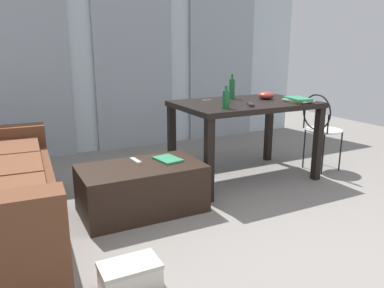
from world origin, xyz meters
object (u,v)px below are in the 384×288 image
bottle_near (226,99)px  bottle_far (232,89)px  craft_table (245,112)px  coffee_table (142,188)px  tv_remote_on_table (251,104)px  tv_remote_primary (136,161)px  shoebox (130,275)px  magazine (168,159)px  wire_chair (320,124)px  scissors (208,100)px  book_stack (298,100)px  bowl (266,95)px

bottle_near → bottle_far: (0.39, 0.51, 0.02)m
craft_table → coffee_table: bearing=-166.0°
tv_remote_on_table → bottle_near: bearing=-146.9°
craft_table → tv_remote_primary: (-1.22, -0.19, -0.29)m
tv_remote_primary → shoebox: bearing=-115.7°
craft_table → shoebox: size_ratio=4.05×
coffee_table → tv_remote_primary: bearing=93.7°
magazine → shoebox: (-0.67, -0.98, -0.33)m
coffee_table → tv_remote_primary: tv_remote_primary is taller
tv_remote_on_table → magazine: 0.94m
wire_chair → scissors: wire_chair is taller
bottle_near → book_stack: bearing=0.6°
book_stack → wire_chair: bearing=12.2°
craft_table → scissors: 0.40m
shoebox → tv_remote_primary: bearing=68.8°
wire_chair → book_stack: bearing=-167.8°
bowl → scissors: bowl is taller
bottle_far → magazine: 1.19m
bottle_far → book_stack: bearing=-48.3°
bottle_far → tv_remote_on_table: 0.50m
wire_chair → book_stack: (-0.42, -0.09, 0.30)m
coffee_table → scissors: bearing=31.2°
wire_chair → book_stack: size_ratio=2.73×
bottle_far → magazine: size_ratio=1.06×
scissors → tv_remote_primary: bearing=-154.1°
bottle_far → tv_remote_primary: 1.38m
tv_remote_primary → wire_chair: bearing=-3.9°
tv_remote_on_table → scissors: 0.54m
wire_chair → tv_remote_on_table: size_ratio=5.16×
craft_table → wire_chair: 0.90m
craft_table → book_stack: (0.44, -0.26, 0.13)m
bottle_near → tv_remote_primary: 0.95m
craft_table → bowl: size_ratio=8.21×
book_stack → scissors: book_stack is taller
craft_table → tv_remote_primary: 1.27m
bowl → shoebox: size_ratio=0.49×
tv_remote_primary → bowl: bearing=5.1°
coffee_table → craft_table: craft_table is taller
tv_remote_primary → scissors: bearing=21.4°
book_stack → tv_remote_primary: size_ratio=1.89×
shoebox → coffee_table: bearing=66.3°
craft_table → wire_chair: (0.87, -0.17, -0.17)m
bottle_near → book_stack: size_ratio=0.66×
bowl → tv_remote_on_table: bowl is taller
coffee_table → magazine: (0.25, 0.03, 0.20)m
bottle_near → bottle_far: bottle_far is taller
bottle_far → magazine: bottle_far is taller
coffee_table → bowl: bearing=13.6°
bowl → tv_remote_on_table: size_ratio=1.01×
bottle_near → scissors: (0.12, 0.54, -0.08)m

